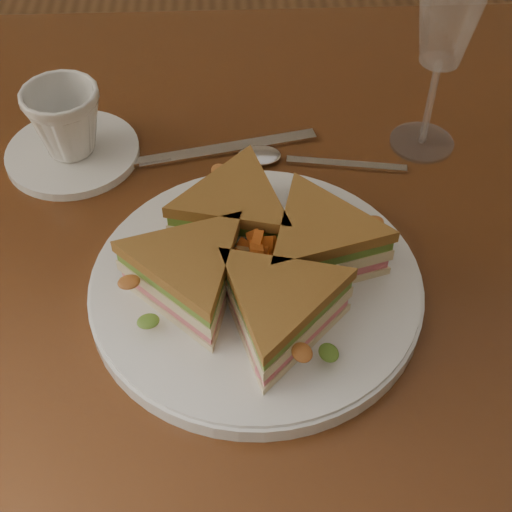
# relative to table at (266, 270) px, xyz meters

# --- Properties ---
(ground) EXTENTS (6.00, 6.00, 0.00)m
(ground) POSITION_rel_table_xyz_m (0.00, 0.00, -0.65)
(ground) COLOR brown
(ground) RESTS_ON ground
(table) EXTENTS (1.20, 0.80, 0.75)m
(table) POSITION_rel_table_xyz_m (0.00, 0.00, 0.00)
(table) COLOR #3B1D0D
(table) RESTS_ON ground
(plate) EXTENTS (0.30, 0.30, 0.02)m
(plate) POSITION_rel_table_xyz_m (-0.02, -0.11, 0.11)
(plate) COLOR white
(plate) RESTS_ON table
(sandwich_wedges) EXTENTS (0.28, 0.28, 0.06)m
(sandwich_wedges) POSITION_rel_table_xyz_m (-0.02, -0.11, 0.14)
(sandwich_wedges) COLOR beige
(sandwich_wedges) RESTS_ON plate
(crisps_mound) EXTENTS (0.09, 0.09, 0.05)m
(crisps_mound) POSITION_rel_table_xyz_m (-0.02, -0.11, 0.14)
(crisps_mound) COLOR #BD5318
(crisps_mound) RESTS_ON plate
(spoon) EXTENTS (0.18, 0.05, 0.01)m
(spoon) POSITION_rel_table_xyz_m (0.02, 0.07, 0.10)
(spoon) COLOR silver
(spoon) RESTS_ON table
(knife) EXTENTS (0.21, 0.06, 0.00)m
(knife) POSITION_rel_table_xyz_m (-0.05, 0.09, 0.10)
(knife) COLOR silver
(knife) RESTS_ON table
(wine_glass) EXTENTS (0.08, 0.08, 0.22)m
(wine_glass) POSITION_rel_table_xyz_m (0.18, 0.09, 0.25)
(wine_glass) COLOR white
(wine_glass) RESTS_ON table
(saucer) EXTENTS (0.14, 0.14, 0.01)m
(saucer) POSITION_rel_table_xyz_m (-0.21, 0.09, 0.10)
(saucer) COLOR white
(saucer) RESTS_ON table
(coffee_cup) EXTENTS (0.09, 0.09, 0.08)m
(coffee_cup) POSITION_rel_table_xyz_m (-0.21, 0.09, 0.15)
(coffee_cup) COLOR white
(coffee_cup) RESTS_ON saucer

